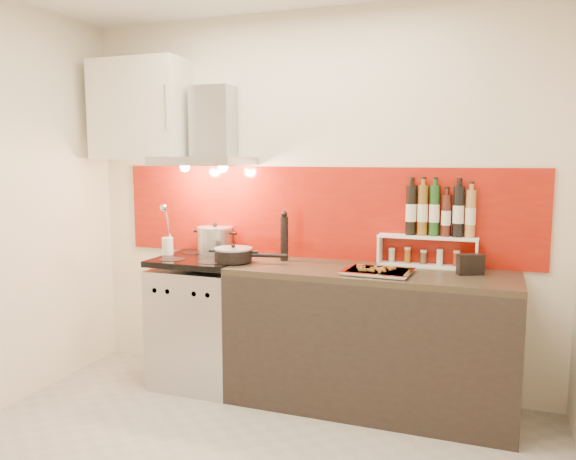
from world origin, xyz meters
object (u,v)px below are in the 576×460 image
at_px(counter, 369,339).
at_px(pepper_mill, 284,237).
at_px(stock_pot, 215,240).
at_px(baking_tray, 378,271).
at_px(saute_pan, 234,255).
at_px(range_stove, 203,322).

xyz_separation_m(counter, pepper_mill, (-0.62, 0.12, 0.62)).
relative_size(stock_pot, baking_tray, 0.62).
height_order(counter, stock_pot, stock_pot).
bearing_deg(pepper_mill, stock_pot, 171.66).
xyz_separation_m(counter, baking_tray, (0.06, -0.10, 0.47)).
bearing_deg(counter, stock_pot, 170.54).
distance_m(counter, stock_pot, 1.34).
height_order(stock_pot, saute_pan, stock_pot).
distance_m(counter, baking_tray, 0.48).
xyz_separation_m(range_stove, saute_pan, (0.29, -0.07, 0.52)).
distance_m(range_stove, stock_pot, 0.60).
xyz_separation_m(stock_pot, pepper_mill, (0.57, -0.08, 0.06)).
xyz_separation_m(counter, stock_pot, (-1.20, 0.20, 0.56)).
height_order(stock_pot, baking_tray, stock_pot).
distance_m(saute_pan, baking_tray, 0.98).
bearing_deg(counter, baking_tray, -56.96).
bearing_deg(baking_tray, stock_pot, 166.76).
bearing_deg(pepper_mill, saute_pan, -146.67).
bearing_deg(baking_tray, saute_pan, 178.63).
height_order(stock_pot, pepper_mill, pepper_mill).
height_order(range_stove, saute_pan, saute_pan).
height_order(range_stove, pepper_mill, pepper_mill).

